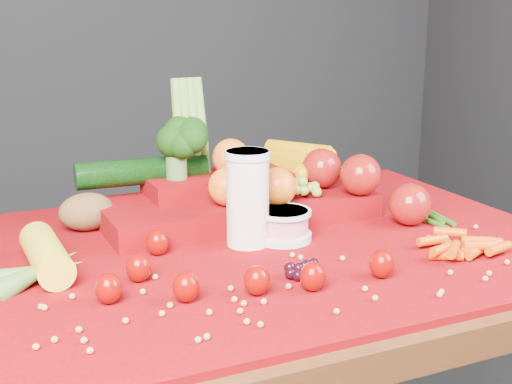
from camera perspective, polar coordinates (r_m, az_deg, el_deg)
name	(u,v)px	position (r m, az deg, el deg)	size (l,w,h in m)	color
table	(261,300)	(1.28, 0.38, -8.65)	(1.10, 0.80, 0.75)	#3A1B0D
red_cloth	(261,247)	(1.24, 0.39, -4.40)	(1.05, 0.75, 0.01)	#7C0408
milk_glass	(248,195)	(1.21, -0.67, -0.23)	(0.08, 0.08, 0.17)	silver
yogurt_bowl	(283,224)	(1.25, 2.18, -2.57)	(0.10, 0.10, 0.06)	silver
strawberry_scatter	(220,270)	(1.06, -2.86, -6.23)	(0.44, 0.28, 0.05)	maroon
dark_grape_cluster	(304,269)	(1.09, 3.88, -6.17)	(0.06, 0.05, 0.03)	black
soybean_scatter	(318,281)	(1.08, 4.95, -7.09)	(0.84, 0.24, 0.01)	tan
corn_ear	(40,267)	(1.12, -16.88, -5.74)	(0.18, 0.23, 0.06)	yellow
potato	(87,212)	(1.34, -13.39, -1.54)	(0.10, 0.07, 0.07)	brown
baby_carrot_pile	(459,244)	(1.24, 15.96, -3.99)	(0.17, 0.17, 0.03)	#C54106
green_bean_pile	(430,217)	(1.41, 13.71, -1.96)	(0.14, 0.12, 0.01)	#285714
produce_mound	(247,187)	(1.38, -0.73, 0.37)	(0.61, 0.36, 0.27)	#7C0408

